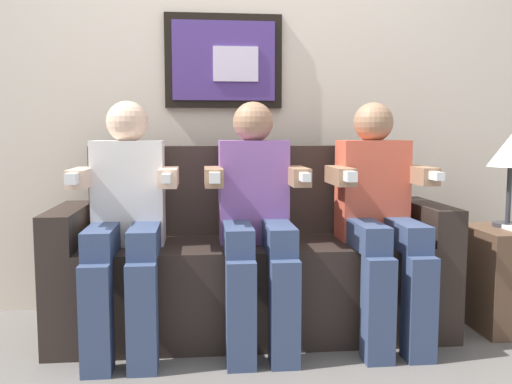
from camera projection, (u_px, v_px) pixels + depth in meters
name	position (u px, v px, depth m)	size (l,w,h in m)	color
ground_plane	(260.00, 355.00, 2.41)	(5.55, 5.55, 0.00)	#66605B
back_wall_assembly	(244.00, 71.00, 3.03)	(4.27, 0.10, 2.60)	beige
couch	(252.00, 267.00, 2.70)	(1.87, 0.58, 0.90)	#2D231E
person_on_left	(126.00, 214.00, 2.44)	(0.46, 0.56, 1.11)	white
person_in_middle	(256.00, 212.00, 2.50)	(0.46, 0.56, 1.11)	#8C59A5
person_on_right	(380.00, 211.00, 2.56)	(0.46, 0.56, 1.11)	#D8593F
side_table_right	(512.00, 278.00, 2.73)	(0.40, 0.40, 0.50)	brown
table_lamp	(511.00, 155.00, 2.71)	(0.22, 0.22, 0.46)	#333338
spare_remote_on_table	(512.00, 228.00, 2.64)	(0.04, 0.13, 0.02)	white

